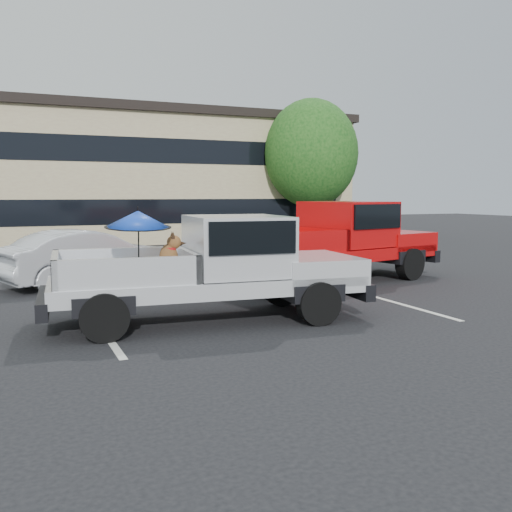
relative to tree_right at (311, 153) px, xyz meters
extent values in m
plane|color=black|center=(-9.00, -16.00, -4.21)|extent=(90.00, 90.00, 0.00)
cube|color=silver|center=(-12.00, -14.00, -4.21)|extent=(0.12, 5.00, 0.01)
cube|color=silver|center=(-6.00, -14.00, -4.21)|extent=(0.12, 5.00, 0.01)
cube|color=tan|center=(-7.00, 5.00, -1.21)|extent=(20.00, 8.00, 6.00)
cube|color=black|center=(-7.00, 5.00, 1.89)|extent=(20.40, 8.40, 0.40)
cube|color=black|center=(-7.00, 1.02, -2.71)|extent=(18.00, 0.08, 1.10)
cube|color=black|center=(-7.00, 1.02, -0.01)|extent=(18.00, 0.08, 1.10)
cylinder|color=#332114|center=(0.00, 0.00, -2.84)|extent=(0.32, 0.32, 2.73)
ellipsoid|color=#134414|center=(0.00, 0.00, 0.01)|extent=(4.46, 4.46, 5.13)
cylinder|color=#332114|center=(-3.00, 8.00, -2.78)|extent=(0.32, 0.32, 2.86)
ellipsoid|color=#134414|center=(-3.00, 8.00, 0.21)|extent=(4.68, 4.68, 5.38)
cylinder|color=black|center=(-12.08, -15.39, -3.83)|extent=(0.78, 0.34, 0.76)
cylinder|color=black|center=(-11.92, -13.56, -3.83)|extent=(0.78, 0.34, 0.76)
cylinder|color=black|center=(-8.50, -15.70, -3.83)|extent=(0.78, 0.34, 0.76)
cylinder|color=black|center=(-8.34, -13.87, -3.83)|extent=(0.78, 0.34, 0.76)
cube|color=silver|center=(-10.16, -14.64, -3.54)|extent=(5.54, 2.38, 0.28)
cube|color=silver|center=(-8.17, -14.81, -3.33)|extent=(1.66, 2.04, 0.46)
cube|color=black|center=(-7.42, -14.87, -3.71)|extent=(0.37, 1.97, 0.30)
cube|color=black|center=(-12.90, -14.40, -3.71)|extent=(0.35, 1.97, 0.28)
cube|color=silver|center=(-9.61, -14.68, -2.86)|extent=(1.80, 1.98, 1.05)
cube|color=black|center=(-9.61, -14.68, -2.66)|extent=(1.66, 2.06, 0.55)
cube|color=black|center=(-11.60, -14.51, -3.48)|extent=(2.45, 2.03, 0.10)
cube|color=silver|center=(-11.53, -13.64, -3.18)|extent=(2.30, 0.30, 0.50)
cube|color=silver|center=(-11.68, -15.38, -3.18)|extent=(2.30, 0.30, 0.50)
cube|color=silver|center=(-12.70, -14.41, -3.18)|extent=(0.26, 1.84, 0.50)
cube|color=silver|center=(-10.51, -14.61, -3.18)|extent=(0.26, 1.84, 0.50)
ellipsoid|color=brown|center=(-11.01, -14.51, -3.26)|extent=(0.55, 0.47, 0.34)
cylinder|color=brown|center=(-10.74, -14.62, -3.30)|extent=(0.08, 0.08, 0.26)
cylinder|color=brown|center=(-10.72, -14.45, -3.30)|extent=(0.08, 0.08, 0.26)
ellipsoid|color=brown|center=(-10.83, -14.52, -3.04)|extent=(0.35, 0.32, 0.46)
cylinder|color=red|center=(-10.81, -14.53, -2.89)|extent=(0.23, 0.23, 0.04)
sphere|color=brown|center=(-10.73, -14.53, -2.78)|extent=(0.25, 0.25, 0.25)
cone|color=black|center=(-10.59, -14.54, -2.80)|extent=(0.18, 0.13, 0.12)
cone|color=black|center=(-10.76, -14.59, -2.65)|extent=(0.09, 0.09, 0.13)
cone|color=black|center=(-10.75, -14.47, -2.65)|extent=(0.09, 0.09, 0.13)
cylinder|color=brown|center=(-11.20, -14.49, -3.36)|extent=(0.31, 0.05, 0.11)
cylinder|color=black|center=(-11.40, -14.75, -2.90)|extent=(0.02, 0.10, 1.05)
cone|color=blue|center=(-11.40, -14.75, -2.36)|extent=(1.10, 1.12, 0.36)
cylinder|color=black|center=(-11.40, -14.75, -2.20)|extent=(0.02, 0.02, 0.10)
cylinder|color=black|center=(-11.40, -14.75, -2.49)|extent=(1.10, 1.10, 0.09)
cylinder|color=black|center=(-7.52, -12.95, -3.79)|extent=(0.89, 0.49, 0.84)
cylinder|color=black|center=(-7.97, -10.96, -3.79)|extent=(0.89, 0.49, 0.84)
cylinder|color=black|center=(-3.64, -12.06, -3.79)|extent=(0.89, 0.49, 0.84)
cylinder|color=black|center=(-4.09, -10.08, -3.79)|extent=(0.89, 0.49, 0.84)
cube|color=#BD0A0B|center=(-5.75, -11.50, -3.47)|extent=(6.29, 3.40, 0.31)
cube|color=#BD0A0B|center=(-3.60, -11.01, -3.23)|extent=(2.09, 2.44, 0.51)
cube|color=black|center=(-2.79, -10.82, -3.66)|extent=(0.70, 2.16, 0.33)
cube|color=black|center=(-8.72, -12.18, -3.66)|extent=(0.68, 2.16, 0.31)
cube|color=#BD0A0B|center=(-5.16, -11.36, -2.72)|extent=(2.23, 2.39, 1.16)
cube|color=black|center=(-5.16, -11.36, -2.49)|extent=(2.10, 2.46, 0.61)
cube|color=black|center=(-7.32, -11.86, -3.40)|extent=(2.93, 2.55, 0.11)
cube|color=#BD0A0B|center=(-7.53, -10.92, -3.07)|extent=(2.50, 0.68, 0.55)
cube|color=#BD0A0B|center=(-7.10, -12.80, -3.07)|extent=(2.50, 0.68, 0.55)
cube|color=#BD0A0B|center=(-8.50, -12.13, -3.07)|extent=(0.56, 2.01, 0.55)
cube|color=#BD0A0B|center=(-6.13, -11.59, -3.07)|extent=(0.56, 2.01, 0.55)
imported|color=silver|center=(-11.60, -9.48, -3.52)|extent=(4.45, 2.81, 1.39)
camera|label=1|loc=(-13.36, -24.20, -1.95)|focal=40.00mm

